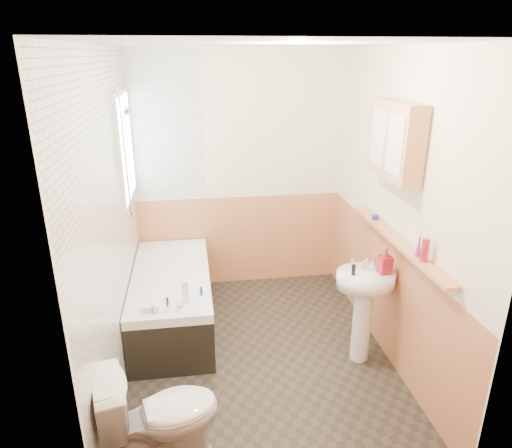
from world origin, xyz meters
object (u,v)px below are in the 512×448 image
(pine_shelf, at_px, (398,241))
(sink, at_px, (364,298))
(medicine_cabinet, at_px, (396,141))
(toilet, at_px, (160,417))
(bathtub, at_px, (172,298))

(pine_shelf, bearing_deg, sink, 160.91)
(pine_shelf, height_order, medicine_cabinet, medicine_cabinet)
(sink, distance_m, pine_shelf, 0.56)
(toilet, relative_size, sink, 0.80)
(bathtub, relative_size, pine_shelf, 1.01)
(sink, distance_m, medicine_cabinet, 1.27)
(bathtub, xyz_separation_m, toilet, (-0.03, -1.59, 0.07))
(sink, height_order, pine_shelf, pine_shelf)
(sink, bearing_deg, toilet, -138.91)
(toilet, xyz_separation_m, sink, (1.60, 0.84, 0.22))
(sink, bearing_deg, bathtub, 167.92)
(sink, relative_size, pine_shelf, 0.59)
(toilet, distance_m, sink, 1.82)
(bathtub, height_order, medicine_cabinet, medicine_cabinet)
(bathtub, bearing_deg, toilet, -91.08)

